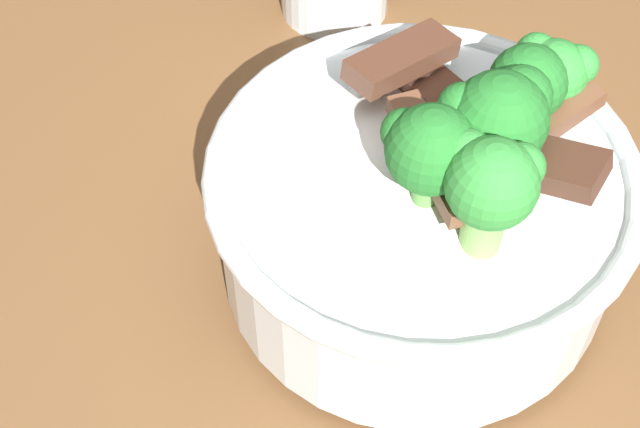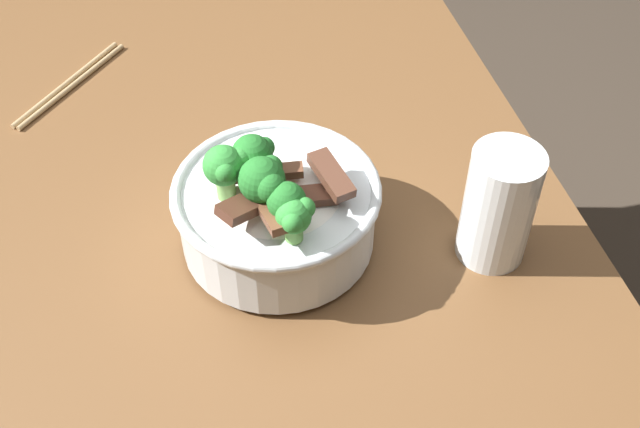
# 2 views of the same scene
# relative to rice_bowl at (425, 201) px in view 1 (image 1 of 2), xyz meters

# --- Properties ---
(rice_bowl) EXTENTS (0.22, 0.22, 0.15)m
(rice_bowl) POSITION_rel_rice_bowl_xyz_m (0.00, 0.00, 0.00)
(rice_bowl) COLOR silver
(rice_bowl) RESTS_ON dining_table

